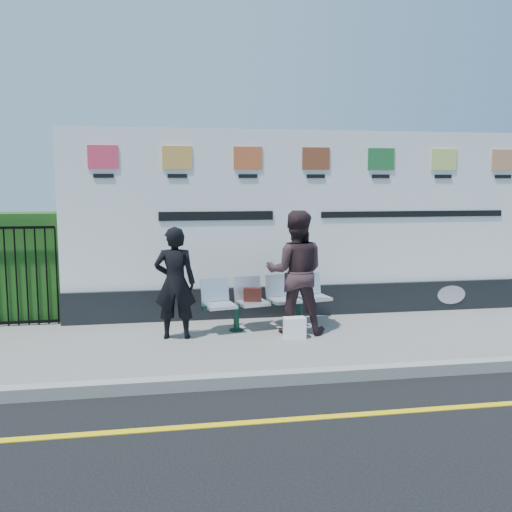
{
  "coord_description": "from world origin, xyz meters",
  "views": [
    {
      "loc": [
        -2.03,
        -5.14,
        2.28
      ],
      "look_at": [
        -0.64,
        2.78,
        1.25
      ],
      "focal_mm": 40.0,
      "sensor_mm": 36.0,
      "label": 1
    }
  ],
  "objects": [
    {
      "name": "carrier_bag_white",
      "position": [
        -0.15,
        2.44,
        0.27
      ],
      "size": [
        0.3,
        0.18,
        0.3
      ],
      "primitive_type": "cube",
      "color": "white",
      "rests_on": "pavement"
    },
    {
      "name": "handbag_brown",
      "position": [
        -0.65,
        3.04,
        0.64
      ],
      "size": [
        0.28,
        0.17,
        0.2
      ],
      "primitive_type": "cube",
      "rotation": [
        0.0,
        0.0,
        -0.25
      ],
      "color": "black",
      "rests_on": "bench"
    },
    {
      "name": "yellow_line",
      "position": [
        0.0,
        0.0,
        0.0
      ],
      "size": [
        14.0,
        0.1,
        0.01
      ],
      "primitive_type": "cube",
      "color": "yellow",
      "rests_on": "ground"
    },
    {
      "name": "ground",
      "position": [
        0.0,
        0.0,
        0.0
      ],
      "size": [
        80.0,
        80.0,
        0.0
      ],
      "primitive_type": "plane",
      "color": "black"
    },
    {
      "name": "woman_left",
      "position": [
        -1.8,
        2.74,
        0.9
      ],
      "size": [
        0.62,
        0.45,
        1.57
      ],
      "primitive_type": "imported",
      "rotation": [
        0.0,
        0.0,
        3.01
      ],
      "color": "black",
      "rests_on": "pavement"
    },
    {
      "name": "pavement",
      "position": [
        0.0,
        2.5,
        0.06
      ],
      "size": [
        14.0,
        3.0,
        0.12
      ],
      "primitive_type": "cube",
      "color": "slate",
      "rests_on": "ground"
    },
    {
      "name": "woman_right",
      "position": [
        -0.07,
        2.73,
        1.01
      ],
      "size": [
        1.0,
        0.85,
        1.78
      ],
      "primitive_type": "imported",
      "rotation": [
        0.0,
        0.0,
        2.91
      ],
      "color": "#332125",
      "rests_on": "pavement"
    },
    {
      "name": "bench",
      "position": [
        -0.4,
        3.09,
        0.33
      ],
      "size": [
        2.02,
        0.9,
        0.42
      ],
      "primitive_type": null,
      "rotation": [
        0.0,
        0.0,
        0.2
      ],
      "color": "silver",
      "rests_on": "pavement"
    },
    {
      "name": "kerb",
      "position": [
        0.0,
        1.0,
        0.07
      ],
      "size": [
        14.0,
        0.18,
        0.14
      ],
      "primitive_type": "cube",
      "color": "gray",
      "rests_on": "ground"
    },
    {
      "name": "billboard",
      "position": [
        0.5,
        3.85,
        1.42
      ],
      "size": [
        8.0,
        0.3,
        3.0
      ],
      "color": "black",
      "rests_on": "pavement"
    }
  ]
}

